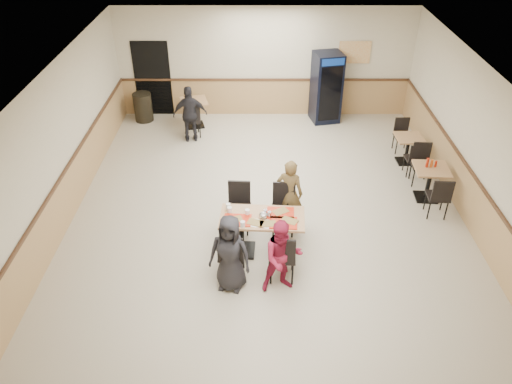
{
  "coord_description": "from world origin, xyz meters",
  "views": [
    {
      "loc": [
        -0.22,
        -8.21,
        6.1
      ],
      "look_at": [
        -0.23,
        -0.5,
        0.95
      ],
      "focal_mm": 35.0,
      "sensor_mm": 36.0,
      "label": 1
    }
  ],
  "objects_px": {
    "lone_diner": "(190,114)",
    "side_table_near": "(430,178)",
    "pepsi_cooler": "(326,88)",
    "trash_bin": "(143,107)",
    "diner_man_opposite": "(289,193)",
    "back_table": "(194,109)",
    "diner_woman_left": "(230,253)",
    "main_table": "(262,229)",
    "side_table_far": "(408,145)",
    "diner_woman_right": "(282,257)"
  },
  "relations": [
    {
      "from": "lone_diner",
      "to": "side_table_near",
      "type": "height_order",
      "value": "lone_diner"
    },
    {
      "from": "pepsi_cooler",
      "to": "trash_bin",
      "type": "distance_m",
      "value": 5.06
    },
    {
      "from": "diner_man_opposite",
      "to": "back_table",
      "type": "relative_size",
      "value": 1.71
    },
    {
      "from": "diner_woman_left",
      "to": "trash_bin",
      "type": "distance_m",
      "value": 7.07
    },
    {
      "from": "main_table",
      "to": "diner_man_opposite",
      "type": "distance_m",
      "value": 1.05
    },
    {
      "from": "side_table_near",
      "to": "trash_bin",
      "type": "xyz_separation_m",
      "value": [
        -6.8,
        3.85,
        -0.1
      ]
    },
    {
      "from": "main_table",
      "to": "lone_diner",
      "type": "height_order",
      "value": "lone_diner"
    },
    {
      "from": "diner_man_opposite",
      "to": "back_table",
      "type": "distance_m",
      "value": 4.98
    },
    {
      "from": "diner_man_opposite",
      "to": "pepsi_cooler",
      "type": "xyz_separation_m",
      "value": [
        1.25,
        4.8,
        0.23
      ]
    },
    {
      "from": "diner_man_opposite",
      "to": "back_table",
      "type": "bearing_deg",
      "value": -45.29
    },
    {
      "from": "diner_woman_left",
      "to": "side_table_near",
      "type": "relative_size",
      "value": 1.91
    },
    {
      "from": "trash_bin",
      "to": "side_table_near",
      "type": "bearing_deg",
      "value": -29.55
    },
    {
      "from": "main_table",
      "to": "trash_bin",
      "type": "distance_m",
      "value": 6.51
    },
    {
      "from": "diner_man_opposite",
      "to": "side_table_far",
      "type": "distance_m",
      "value": 3.84
    },
    {
      "from": "lone_diner",
      "to": "trash_bin",
      "type": "relative_size",
      "value": 1.86
    },
    {
      "from": "side_table_near",
      "to": "pepsi_cooler",
      "type": "height_order",
      "value": "pepsi_cooler"
    },
    {
      "from": "back_table",
      "to": "diner_woman_right",
      "type": "bearing_deg",
      "value": -71.3
    },
    {
      "from": "diner_man_opposite",
      "to": "side_table_far",
      "type": "relative_size",
      "value": 2.13
    },
    {
      "from": "side_table_far",
      "to": "side_table_near",
      "type": "bearing_deg",
      "value": -87.78
    },
    {
      "from": "diner_woman_left",
      "to": "lone_diner",
      "type": "distance_m",
      "value": 5.47
    },
    {
      "from": "side_table_far",
      "to": "diner_woman_right",
      "type": "bearing_deg",
      "value": -126.65
    },
    {
      "from": "side_table_near",
      "to": "main_table",
      "type": "bearing_deg",
      "value": -153.35
    },
    {
      "from": "main_table",
      "to": "back_table",
      "type": "relative_size",
      "value": 1.83
    },
    {
      "from": "main_table",
      "to": "side_table_far",
      "type": "xyz_separation_m",
      "value": [
        3.49,
        3.33,
        -0.09
      ]
    },
    {
      "from": "side_table_far",
      "to": "main_table",
      "type": "bearing_deg",
      "value": -136.4
    },
    {
      "from": "main_table",
      "to": "diner_man_opposite",
      "type": "bearing_deg",
      "value": 62.1
    },
    {
      "from": "diner_woman_right",
      "to": "side_table_far",
      "type": "xyz_separation_m",
      "value": [
        3.17,
        4.26,
        -0.24
      ]
    },
    {
      "from": "diner_man_opposite",
      "to": "side_table_far",
      "type": "bearing_deg",
      "value": -123.53
    },
    {
      "from": "diner_woman_left",
      "to": "side_table_near",
      "type": "xyz_separation_m",
      "value": [
        4.09,
        2.67,
        -0.22
      ]
    },
    {
      "from": "trash_bin",
      "to": "lone_diner",
      "type": "bearing_deg",
      "value": -39.24
    },
    {
      "from": "main_table",
      "to": "diner_woman_right",
      "type": "distance_m",
      "value": 1.0
    },
    {
      "from": "diner_man_opposite",
      "to": "side_table_far",
      "type": "height_order",
      "value": "diner_man_opposite"
    },
    {
      "from": "main_table",
      "to": "lone_diner",
      "type": "relative_size",
      "value": 1.05
    },
    {
      "from": "diner_woman_right",
      "to": "trash_bin",
      "type": "bearing_deg",
      "value": 107.53
    },
    {
      "from": "side_table_near",
      "to": "pepsi_cooler",
      "type": "bearing_deg",
      "value": 114.38
    },
    {
      "from": "main_table",
      "to": "trash_bin",
      "type": "relative_size",
      "value": 1.96
    },
    {
      "from": "lone_diner",
      "to": "back_table",
      "type": "xyz_separation_m",
      "value": [
        0.0,
        0.84,
        -0.24
      ]
    },
    {
      "from": "lone_diner",
      "to": "side_table_near",
      "type": "relative_size",
      "value": 1.96
    },
    {
      "from": "diner_woman_right",
      "to": "side_table_near",
      "type": "bearing_deg",
      "value": 29.11
    },
    {
      "from": "main_table",
      "to": "side_table_near",
      "type": "distance_m",
      "value": 3.98
    },
    {
      "from": "lone_diner",
      "to": "main_table",
      "type": "bearing_deg",
      "value": 103.68
    },
    {
      "from": "main_table",
      "to": "pepsi_cooler",
      "type": "relative_size",
      "value": 0.81
    },
    {
      "from": "lone_diner",
      "to": "pepsi_cooler",
      "type": "height_order",
      "value": "pepsi_cooler"
    },
    {
      "from": "diner_woman_left",
      "to": "back_table",
      "type": "bearing_deg",
      "value": 114.78
    },
    {
      "from": "back_table",
      "to": "pepsi_cooler",
      "type": "bearing_deg",
      "value": 6.28
    },
    {
      "from": "lone_diner",
      "to": "back_table",
      "type": "relative_size",
      "value": 1.74
    },
    {
      "from": "trash_bin",
      "to": "diner_woman_right",
      "type": "bearing_deg",
      "value": -61.5
    },
    {
      "from": "diner_man_opposite",
      "to": "pepsi_cooler",
      "type": "distance_m",
      "value": 4.96
    },
    {
      "from": "diner_woman_right",
      "to": "side_table_far",
      "type": "distance_m",
      "value": 5.32
    },
    {
      "from": "side_table_far",
      "to": "trash_bin",
      "type": "xyz_separation_m",
      "value": [
        -6.74,
        2.31,
        -0.05
      ]
    }
  ]
}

